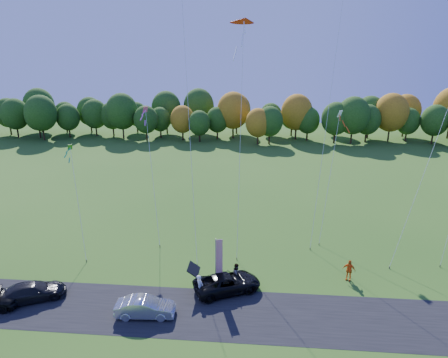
# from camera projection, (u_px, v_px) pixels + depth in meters

# --- Properties ---
(ground) EXTENTS (160.00, 160.00, 0.00)m
(ground) POSITION_uv_depth(u_px,v_px,m) (218.00, 283.00, 32.56)
(ground) COLOR #285516
(asphalt_strip) EXTENTS (90.00, 6.00, 0.01)m
(asphalt_strip) POSITION_uv_depth(u_px,v_px,m) (212.00, 313.00, 28.76)
(asphalt_strip) COLOR black
(asphalt_strip) RESTS_ON ground
(tree_line) EXTENTS (116.00, 12.00, 10.00)m
(tree_line) POSITION_uv_depth(u_px,v_px,m) (244.00, 141.00, 84.79)
(tree_line) COLOR #1E4711
(tree_line) RESTS_ON ground
(black_suv) EXTENTS (5.80, 4.41, 1.46)m
(black_suv) POSITION_uv_depth(u_px,v_px,m) (227.00, 283.00, 31.20)
(black_suv) COLOR black
(black_suv) RESTS_ON ground
(silver_sedan) EXTENTS (4.31, 1.78, 1.39)m
(silver_sedan) POSITION_uv_depth(u_px,v_px,m) (145.00, 307.00, 28.27)
(silver_sedan) COLOR #BBBABF
(silver_sedan) RESTS_ON ground
(dark_truck_a) EXTENTS (5.12, 3.86, 1.38)m
(dark_truck_a) POSITION_uv_depth(u_px,v_px,m) (33.00, 291.00, 30.17)
(dark_truck_a) COLOR black
(dark_truck_a) RESTS_ON ground
(person_tailgate_a) EXTENTS (0.51, 0.73, 1.90)m
(person_tailgate_a) POSITION_uv_depth(u_px,v_px,m) (200.00, 287.00, 30.32)
(person_tailgate_a) COLOR white
(person_tailgate_a) RESTS_ON ground
(person_tailgate_b) EXTENTS (0.96, 1.06, 1.78)m
(person_tailgate_b) POSITION_uv_depth(u_px,v_px,m) (237.00, 274.00, 32.20)
(person_tailgate_b) COLOR gray
(person_tailgate_b) RESTS_ON ground
(person_east) EXTENTS (1.14, 0.81, 1.80)m
(person_east) POSITION_uv_depth(u_px,v_px,m) (349.00, 270.00, 32.72)
(person_east) COLOR orange
(person_east) RESTS_ON ground
(feather_flag) EXTENTS (0.56, 0.23, 4.39)m
(feather_flag) POSITION_uv_depth(u_px,v_px,m) (218.00, 258.00, 30.94)
(feather_flag) COLOR #999999
(feather_flag) RESTS_ON ground
(kite_delta_blue) EXTENTS (4.40, 11.15, 29.24)m
(kite_delta_blue) POSITION_uv_depth(u_px,v_px,m) (187.00, 95.00, 35.74)
(kite_delta_blue) COLOR #4C3F33
(kite_delta_blue) RESTS_ON ground
(kite_parafoil_orange) EXTENTS (5.88, 13.16, 32.27)m
(kite_parafoil_orange) POSITION_uv_depth(u_px,v_px,m) (333.00, 74.00, 39.02)
(kite_parafoil_orange) COLOR #4C3F33
(kite_parafoil_orange) RESTS_ON ground
(kite_delta_red) EXTENTS (2.55, 10.60, 22.37)m
(kite_delta_red) POSITION_uv_depth(u_px,v_px,m) (242.00, 74.00, 37.90)
(kite_delta_red) COLOR #4C3F33
(kite_delta_red) RESTS_ON ground
(kite_parafoil_rainbow) EXTENTS (8.45, 7.20, 19.04)m
(kite_parafoil_rainbow) POSITION_uv_depth(u_px,v_px,m) (431.00, 156.00, 34.74)
(kite_parafoil_rainbow) COLOR #4C3F33
(kite_parafoil_rainbow) RESTS_ON ground
(kite_diamond_green) EXTENTS (3.54, 6.02, 9.78)m
(kite_diamond_green) POSITION_uv_depth(u_px,v_px,m) (78.00, 201.00, 37.14)
(kite_diamond_green) COLOR #4C3F33
(kite_diamond_green) RESTS_ON ground
(kite_diamond_white) EXTENTS (2.86, 7.27, 12.59)m
(kite_diamond_white) POSITION_uv_depth(u_px,v_px,m) (330.00, 176.00, 40.23)
(kite_diamond_white) COLOR #4C3F33
(kite_diamond_white) RESTS_ON ground
(kite_diamond_pink) EXTENTS (3.29, 7.73, 12.92)m
(kite_diamond_pink) POSITION_uv_depth(u_px,v_px,m) (152.00, 174.00, 40.19)
(kite_diamond_pink) COLOR #4C3F33
(kite_diamond_pink) RESTS_ON ground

